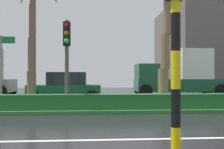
% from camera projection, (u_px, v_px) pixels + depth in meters
% --- Properties ---
extents(traffic_signal_median_right, '(0.28, 0.43, 3.58)m').
position_uv_depth(traffic_signal_median_right, '(67.00, 48.00, 10.70)').
color(traffic_signal_median_right, '#4C4C47').
rests_on(traffic_signal_median_right, median_strip).
extents(street_name_sign, '(1.10, 0.08, 3.00)m').
position_uv_depth(street_name_sign, '(1.00, 62.00, 10.89)').
color(street_name_sign, slate).
rests_on(street_name_sign, median_strip).
extents(traffic_signal_foreground, '(0.28, 0.43, 3.80)m').
position_uv_depth(traffic_signal_foreground, '(175.00, 9.00, 4.45)').
color(traffic_signal_foreground, yellow).
rests_on(traffic_signal_foreground, ground_plane).
extents(car_in_traffic_second, '(4.30, 2.02, 1.72)m').
position_uv_depth(car_in_traffic_second, '(66.00, 87.00, 16.09)').
color(car_in_traffic_second, '#195133').
rests_on(car_in_traffic_second, ground_plane).
extents(box_truck_following, '(6.40, 2.64, 3.46)m').
position_uv_depth(box_truck_following, '(180.00, 75.00, 19.71)').
color(box_truck_following, '#195133').
rests_on(box_truck_following, ground_plane).
extents(building_far_right, '(14.90, 13.67, 10.29)m').
position_uv_depth(building_far_right, '(223.00, 48.00, 34.37)').
color(building_far_right, '#605B59').
rests_on(building_far_right, ground_plane).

